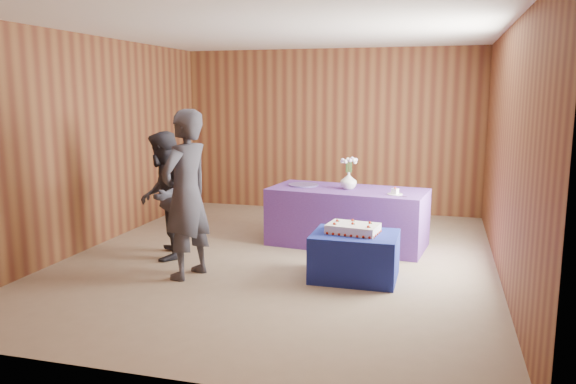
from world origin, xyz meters
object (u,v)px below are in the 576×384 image
at_px(serving_table, 347,217).
at_px(sheet_cake, 353,228).
at_px(cake_table, 355,256).
at_px(vase, 349,181).
at_px(guest_right, 163,196).
at_px(guest_left, 186,195).

relative_size(serving_table, sheet_cake, 3.33).
relative_size(cake_table, sheet_cake, 1.50).
relative_size(serving_table, vase, 9.11).
distance_m(vase, guest_right, 2.35).
bearing_deg(cake_table, serving_table, 102.94).
bearing_deg(guest_right, cake_table, 67.52).
distance_m(serving_table, guest_right, 2.37).
relative_size(guest_left, guest_right, 1.18).
bearing_deg(cake_table, sheet_cake, 147.35).
xyz_separation_m(serving_table, vase, (0.01, -0.01, 0.48)).
relative_size(cake_table, serving_table, 0.45).
relative_size(cake_table, guest_left, 0.50).
bearing_deg(guest_left, vase, 155.44).
distance_m(cake_table, guest_left, 1.92).
height_order(serving_table, guest_left, guest_left).
bearing_deg(sheet_cake, vase, 109.80).
bearing_deg(vase, cake_table, -77.44).
relative_size(serving_table, guest_right, 1.30).
height_order(vase, guest_left, guest_left).
bearing_deg(serving_table, vase, -42.97).
bearing_deg(cake_table, guest_left, -166.76).
distance_m(serving_table, sheet_cake, 1.35).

